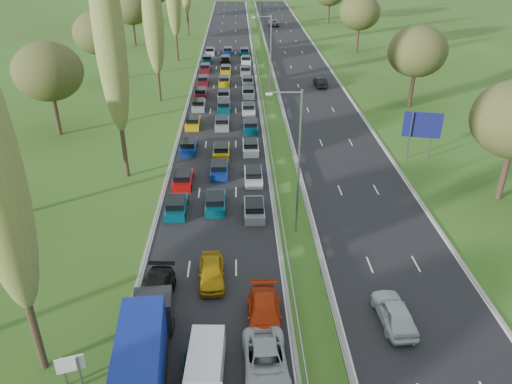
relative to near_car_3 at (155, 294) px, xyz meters
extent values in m
plane|color=#304A17|center=(10.39, 45.77, -0.81)|extent=(260.00, 260.00, 0.00)
cube|color=black|center=(3.64, 48.27, -0.81)|extent=(10.50, 215.00, 0.04)
cube|color=black|center=(17.14, 48.27, -0.81)|extent=(10.50, 215.00, 0.04)
cube|color=gray|center=(9.24, 48.27, -0.26)|extent=(0.06, 215.00, 0.32)
cube|color=gray|center=(11.54, 48.27, -0.26)|extent=(0.06, 215.00, 0.32)
cylinder|color=gray|center=(10.39, 8.77, 5.19)|extent=(0.18, 0.18, 12.00)
cylinder|color=gray|center=(10.39, 43.77, 5.19)|extent=(0.18, 0.18, 12.00)
cylinder|color=gray|center=(10.39, 78.77, 5.19)|extent=(0.18, 0.18, 12.00)
cylinder|color=#2D2116|center=(-5.61, -5.23, 2.79)|extent=(0.44, 0.44, 7.20)
cylinder|color=#2D2116|center=(-5.61, 19.77, 3.15)|extent=(0.44, 0.44, 7.92)
ellipsoid|color=olive|center=(-5.61, 19.77, 12.83)|extent=(2.80, 2.80, 17.60)
cylinder|color=#2D2116|center=(-5.61, 44.77, 2.43)|extent=(0.44, 0.44, 6.48)
ellipsoid|color=olive|center=(-5.61, 44.77, 10.35)|extent=(2.80, 2.80, 14.40)
cylinder|color=#2D2116|center=(-5.61, 69.77, 2.79)|extent=(0.44, 0.44, 7.20)
cylinder|color=#2D2116|center=(-5.61, 94.77, 3.15)|extent=(0.44, 0.44, 7.92)
cylinder|color=#2D2116|center=(-16.11, 31.77, 1.61)|extent=(0.56, 0.56, 4.84)
ellipsoid|color=#38471E|center=(-16.11, 31.77, 6.89)|extent=(8.00, 8.00, 6.80)
cylinder|color=#2D2116|center=(-16.11, 55.77, 1.61)|extent=(0.56, 0.56, 4.84)
ellipsoid|color=#38471E|center=(-16.11, 55.77, 6.89)|extent=(8.00, 8.00, 6.80)
cylinder|color=#2D2116|center=(-16.11, 83.77, 1.61)|extent=(0.56, 0.56, 4.84)
ellipsoid|color=#38471E|center=(-16.11, 83.77, 6.89)|extent=(8.00, 8.00, 6.80)
cylinder|color=#2D2116|center=(-16.11, 115.77, 1.61)|extent=(0.56, 0.56, 4.84)
cylinder|color=#2D2116|center=(29.89, 13.77, 1.61)|extent=(0.56, 0.56, 4.84)
cylinder|color=#2D2116|center=(29.89, 40.77, 1.61)|extent=(0.56, 0.56, 4.84)
ellipsoid|color=#38471E|center=(29.89, 40.77, 6.89)|extent=(8.00, 8.00, 6.80)
cylinder|color=#2D2116|center=(29.89, 75.77, 1.61)|extent=(0.56, 0.56, 4.84)
ellipsoid|color=#38471E|center=(29.89, 75.77, 6.89)|extent=(8.00, 8.00, 6.80)
cylinder|color=#2D2116|center=(29.89, 110.77, 1.61)|extent=(0.56, 0.56, 4.84)
cube|color=#053F4C|center=(0.16, 12.24, -0.37)|extent=(1.75, 4.00, 0.80)
cube|color=#A50C0A|center=(0.24, 17.65, -0.37)|extent=(1.75, 4.00, 0.80)
cube|color=navy|center=(0.07, 25.92, -0.37)|extent=(1.75, 4.00, 0.80)
cube|color=#BF990C|center=(-0.02, 33.81, -0.37)|extent=(1.75, 4.00, 0.80)
cube|color=slate|center=(0.26, 40.87, -0.37)|extent=(1.75, 4.00, 0.80)
cube|color=#590F14|center=(0.19, 46.46, -0.37)|extent=(1.75, 4.00, 0.80)
cube|color=#590F14|center=(0.15, 53.46, -0.37)|extent=(1.75, 4.00, 0.80)
cube|color=#590F14|center=(0.05, 61.50, -0.37)|extent=(1.75, 4.00, 0.80)
cube|color=#053F4C|center=(0.09, 67.96, -0.37)|extent=(1.75, 4.00, 0.80)
cube|color=#B2B7BC|center=(0.30, 74.86, -0.37)|extent=(1.75, 4.00, 0.80)
cube|color=#053F4C|center=(3.57, 12.83, -0.37)|extent=(1.75, 4.00, 0.80)
cube|color=navy|center=(3.71, 19.83, -0.37)|extent=(1.75, 4.00, 0.80)
cube|color=#BF990C|center=(3.80, 24.56, -0.37)|extent=(1.75, 4.00, 0.80)
cube|color=slate|center=(3.68, 33.46, -0.37)|extent=(1.75, 4.00, 0.80)
cube|color=#053F4C|center=(3.77, 40.09, -0.37)|extent=(1.75, 4.00, 0.80)
cube|color=#B2B7BC|center=(3.63, 45.37, -0.37)|extent=(1.75, 4.00, 0.80)
cube|color=#BF990C|center=(3.55, 53.01, -0.37)|extent=(1.75, 4.00, 0.80)
cube|color=#BF990C|center=(3.65, 60.22, -0.37)|extent=(1.75, 4.00, 0.80)
cube|color=black|center=(3.48, 67.47, -0.37)|extent=(1.75, 4.00, 0.80)
cube|color=navy|center=(3.84, 75.04, -0.37)|extent=(1.75, 4.00, 0.80)
cube|color=slate|center=(6.99, 11.48, -0.37)|extent=(1.75, 4.00, 0.80)
cube|color=#B2B7BC|center=(7.12, 18.13, -0.37)|extent=(1.75, 4.00, 0.80)
cube|color=silver|center=(7.05, 25.56, -0.37)|extent=(1.75, 4.00, 0.80)
cube|color=#053F4C|center=(7.21, 32.19, -0.37)|extent=(1.75, 4.00, 0.80)
cube|color=#B2B7BC|center=(7.11, 38.92, -0.37)|extent=(1.75, 4.00, 0.80)
cube|color=#B2B7BC|center=(7.26, 46.51, -0.37)|extent=(1.75, 4.00, 0.80)
cube|color=slate|center=(7.30, 52.71, -0.37)|extent=(1.75, 4.00, 0.80)
cube|color=slate|center=(7.06, 59.46, -0.37)|extent=(1.75, 4.00, 0.80)
cube|color=silver|center=(7.30, 67.22, -0.37)|extent=(1.75, 4.00, 0.80)
cube|color=#053F4C|center=(7.14, 74.25, -0.37)|extent=(1.75, 4.00, 0.80)
imported|color=black|center=(0.00, 0.00, 0.00)|extent=(2.57, 5.55, 1.57)
imported|color=#054F4E|center=(3.44, -6.93, -0.06)|extent=(2.05, 5.03, 1.46)
imported|color=#B1810B|center=(3.67, 2.32, -0.03)|extent=(2.04, 4.54, 1.52)
imported|color=#A9ACB2|center=(7.06, -6.11, -0.04)|extent=(2.69, 5.48, 1.50)
imported|color=#B82E0B|center=(7.17, -2.28, -0.01)|extent=(2.27, 5.37, 1.55)
imported|color=silver|center=(15.41, -2.36, 0.01)|extent=(2.15, 4.79, 1.60)
imported|color=black|center=(18.83, 51.22, -0.07)|extent=(1.79, 4.44, 1.43)
imported|color=gray|center=(15.33, 107.45, -0.01)|extent=(2.74, 5.64, 1.54)
cube|color=black|center=(0.35, -5.74, -0.09)|extent=(2.27, 8.49, 0.50)
cube|color=navy|center=(0.35, -6.78, 1.61)|extent=(2.36, 6.42, 2.39)
cube|color=black|center=(0.35, -2.53, 0.76)|extent=(2.30, 2.08, 2.20)
cylinder|color=black|center=(0.35, -2.70, -0.29)|extent=(1.98, 1.00, 1.00)
cube|color=silver|center=(3.71, -6.62, 0.20)|extent=(1.88, 4.71, 1.88)
cube|color=black|center=(3.71, -4.55, 0.11)|extent=(1.84, 0.75, 1.51)
cylinder|color=black|center=(2.91, -5.11, -0.47)|extent=(0.24, 0.64, 0.64)
cylinder|color=gray|center=(-3.91, -6.63, 0.24)|extent=(0.16, 0.16, 2.10)
cylinder|color=gray|center=(-3.11, -6.63, 0.24)|extent=(0.16, 0.16, 2.10)
cube|color=white|center=(-3.51, -6.63, 0.79)|extent=(1.46, 0.53, 1.00)
cylinder|color=gray|center=(24.09, 23.13, 1.79)|extent=(0.16, 0.16, 5.20)
cylinder|color=gray|center=(26.49, 23.13, 1.79)|extent=(0.16, 0.16, 5.20)
cube|color=navy|center=(25.29, 23.13, 2.99)|extent=(3.92, 1.02, 2.80)
camera|label=1|loc=(5.77, -26.28, 21.48)|focal=35.00mm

